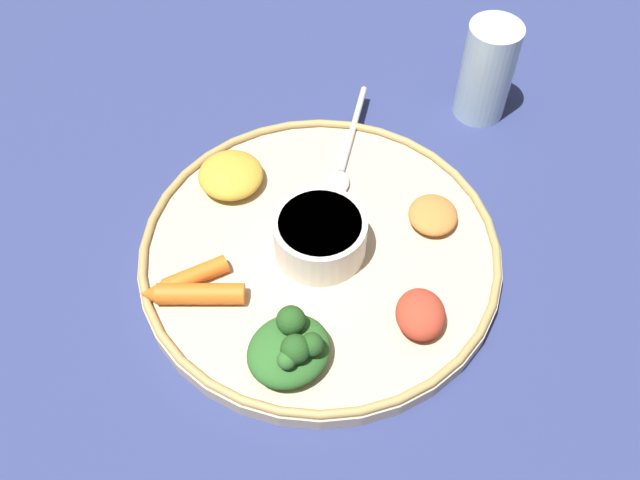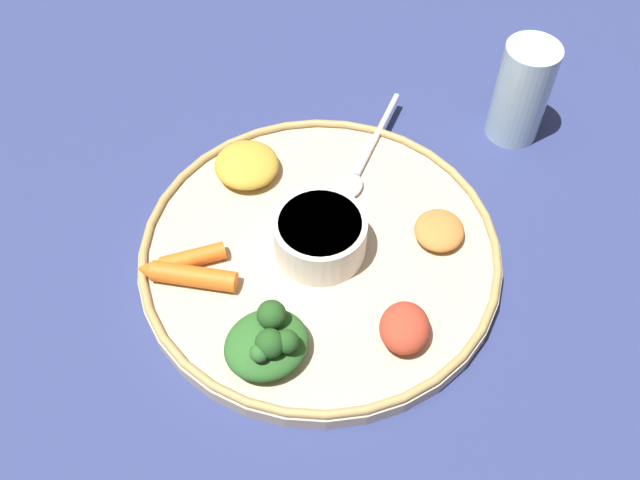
% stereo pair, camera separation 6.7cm
% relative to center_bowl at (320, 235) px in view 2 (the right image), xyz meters
% --- Properties ---
extents(ground_plane, '(2.40, 2.40, 0.00)m').
position_rel_center_bowl_xyz_m(ground_plane, '(0.00, 0.00, -0.04)').
color(ground_plane, navy).
extents(platter, '(0.35, 0.35, 0.02)m').
position_rel_center_bowl_xyz_m(platter, '(0.00, 0.00, -0.03)').
color(platter, '#C6B293').
rests_on(platter, ground_plane).
extents(platter_rim, '(0.35, 0.35, 0.01)m').
position_rel_center_bowl_xyz_m(platter_rim, '(0.00, 0.00, -0.02)').
color(platter_rim, tan).
rests_on(platter_rim, platter).
extents(center_bowl, '(0.09, 0.09, 0.04)m').
position_rel_center_bowl_xyz_m(center_bowl, '(0.00, 0.00, 0.00)').
color(center_bowl, silver).
rests_on(center_bowl, platter).
extents(spoon, '(0.12, 0.13, 0.01)m').
position_rel_center_bowl_xyz_m(spoon, '(0.08, -0.09, -0.02)').
color(spoon, silver).
rests_on(spoon, platter).
extents(greens_pile, '(0.08, 0.08, 0.05)m').
position_rel_center_bowl_xyz_m(greens_pile, '(-0.08, 0.09, -0.00)').
color(greens_pile, '#2D6628').
rests_on(greens_pile, platter).
extents(carrot_near_spoon, '(0.02, 0.08, 0.02)m').
position_rel_center_bowl_xyz_m(carrot_near_spoon, '(0.03, 0.12, -0.01)').
color(carrot_near_spoon, orange).
rests_on(carrot_near_spoon, platter).
extents(carrot_outer, '(0.07, 0.09, 0.02)m').
position_rel_center_bowl_xyz_m(carrot_outer, '(0.02, 0.13, -0.01)').
color(carrot_outer, orange).
rests_on(carrot_outer, platter).
extents(mound_lentil_yellow, '(0.09, 0.09, 0.03)m').
position_rel_center_bowl_xyz_m(mound_lentil_yellow, '(0.12, 0.03, -0.01)').
color(mound_lentil_yellow, gold).
rests_on(mound_lentil_yellow, platter).
extents(mound_squash, '(0.07, 0.07, 0.02)m').
position_rel_center_bowl_xyz_m(mound_squash, '(-0.03, -0.11, -0.01)').
color(mound_squash, '#C67A38').
rests_on(mound_squash, platter).
extents(mound_berbere_red, '(0.07, 0.06, 0.03)m').
position_rel_center_bowl_xyz_m(mound_berbere_red, '(-0.12, -0.03, -0.01)').
color(mound_berbere_red, '#B73D28').
rests_on(mound_berbere_red, platter).
extents(drinking_glass, '(0.06, 0.06, 0.12)m').
position_rel_center_bowl_xyz_m(drinking_glass, '(0.07, -0.27, 0.01)').
color(drinking_glass, silver).
rests_on(drinking_glass, ground_plane).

